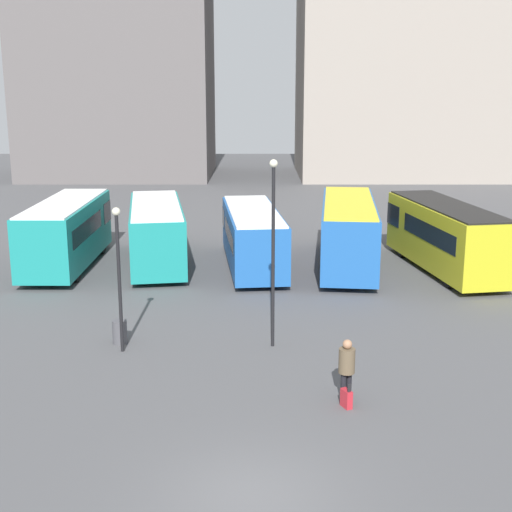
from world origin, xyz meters
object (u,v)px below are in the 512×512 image
Objects in this scene: bus_3 at (351,231)px; traveler at (349,364)px; suitcase at (349,399)px; lamp_post_1 at (276,241)px; bus_1 at (159,231)px; bus_4 at (448,235)px; trash_bin at (122,332)px; bus_0 at (70,231)px; lamp_post_0 at (121,267)px; bus_2 at (255,236)px.

bus_3 reaches higher than traveler.
bus_3 is 15.93m from traveler.
lamp_post_1 reaches higher than suitcase.
bus_1 is at bearing 93.29° from bus_3.
bus_4 is 11.71× the size of trash_bin.
bus_0 is 14.18m from bus_3.
bus_4 reaches higher than suitcase.
bus_1 is 14.46m from bus_4.
bus_1 reaches higher than traveler.
suitcase is 8.90m from lamp_post_0.
trash_bin is at bearing 106.15° from lamp_post_0.
lamp_post_1 reaches higher than trash_bin.
bus_3 is 1.05× the size of bus_4.
trash_bin is at bearing 31.45° from suitcase.
bus_3 is at bearing 52.04° from lamp_post_0.
bus_4 reaches higher than trash_bin.
suitcase is (12.12, -16.24, -1.52)m from bus_0.
lamp_post_0 is at bearing -174.38° from lamp_post_1.
bus_2 reaches higher than traveler.
bus_4 is 1.97× the size of lamp_post_0.
suitcase is 9.09m from trash_bin.
bus_0 is 0.93× the size of bus_4.
bus_3 is 1.59× the size of lamp_post_1.
bus_1 is at bearing -82.90° from bus_0.
bus_0 is 19.90m from traveler.
lamp_post_1 is at bearing -2.83° from trash_bin.
lamp_post_0 is (-9.28, -11.90, 1.21)m from bus_3.
bus_4 is 1.51× the size of lamp_post_1.
traveler is at bearing -28.94° from suitcase.
bus_0 is 10.84× the size of trash_bin.
bus_1 is 9.75m from bus_3.
bus_4 is at bearing -99.55° from bus_2.
suitcase is at bearing 178.88° from bus_3.
lamp_post_0 reaches higher than trash_bin.
bus_2 is 12.37× the size of suitcase.
bus_1 is 18.50m from suitcase.
bus_2 is at bearing 66.77° from trash_bin.
lamp_post_1 reaches higher than bus_1.
bus_2 is 15.87m from traveler.
traveler is at bearing -175.65° from bus_2.
bus_0 is 4.94× the size of traveler.
bus_4 reaches higher than traveler.
bus_3 is 15.14m from lamp_post_0.
trash_bin is at bearing 150.92° from bus_2.
lamp_post_1 reaches higher than lamp_post_0.
lamp_post_1 is at bearing 1.26° from traveler.
bus_0 is 1.40× the size of lamp_post_1.
bus_0 is at bearing 96.30° from bus_3.
bus_2 is at bearing -106.38° from bus_1.
suitcase is 0.15× the size of lamp_post_0.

